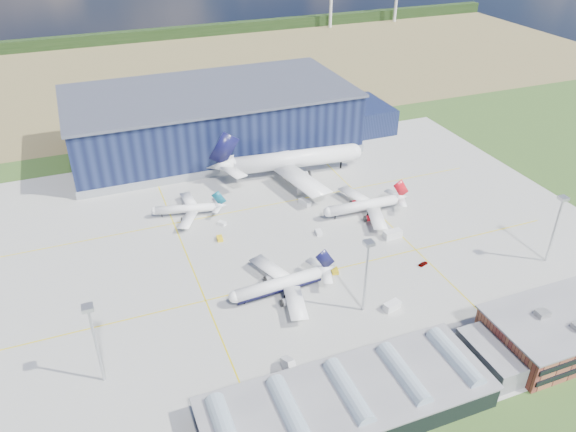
% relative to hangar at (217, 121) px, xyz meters
% --- Properties ---
extents(ground, '(600.00, 600.00, 0.00)m').
position_rel_hangar_xyz_m(ground, '(-2.81, -94.80, -11.62)').
color(ground, '#304E1D').
rests_on(ground, ground).
extents(apron, '(220.00, 160.00, 0.08)m').
position_rel_hangar_xyz_m(apron, '(-2.81, -84.80, -11.59)').
color(apron, gray).
rests_on(apron, ground).
extents(farmland, '(600.00, 220.00, 0.01)m').
position_rel_hangar_xyz_m(farmland, '(-2.81, 125.20, -11.62)').
color(farmland, olive).
rests_on(farmland, ground).
extents(treeline, '(600.00, 8.00, 8.00)m').
position_rel_hangar_xyz_m(treeline, '(-2.81, 205.20, -7.62)').
color(treeline, black).
rests_on(treeline, ground).
extents(hangar, '(145.00, 62.00, 26.10)m').
position_rel_hangar_xyz_m(hangar, '(0.00, 0.00, 0.00)').
color(hangar, black).
rests_on(hangar, ground).
extents(ops_building, '(46.00, 23.00, 10.90)m').
position_rel_hangar_xyz_m(ops_building, '(52.20, -154.81, -6.82)').
color(ops_building, maroon).
rests_on(ops_building, ground).
extents(glass_concourse, '(78.00, 23.00, 8.60)m').
position_rel_hangar_xyz_m(glass_concourse, '(-9.26, -154.80, -7.93)').
color(glass_concourse, black).
rests_on(glass_concourse, ground).
extents(light_mast_west, '(2.60, 2.60, 23.00)m').
position_rel_hangar_xyz_m(light_mast_west, '(-62.81, -124.80, 3.82)').
color(light_mast_west, '#BABCC1').
rests_on(light_mast_west, ground).
extents(light_mast_center, '(2.60, 2.60, 23.00)m').
position_rel_hangar_xyz_m(light_mast_center, '(7.19, -124.80, 3.82)').
color(light_mast_center, '#BABCC1').
rests_on(light_mast_center, ground).
extents(light_mast_east, '(2.60, 2.60, 23.00)m').
position_rel_hangar_xyz_m(light_mast_east, '(72.19, -124.80, 3.82)').
color(light_mast_east, '#BABCC1').
rests_on(light_mast_east, ground).
extents(airliner_navy, '(36.11, 35.42, 11.12)m').
position_rel_hangar_xyz_m(airliner_navy, '(-12.26, -109.63, -6.06)').
color(airliner_navy, white).
rests_on(airliner_navy, ground).
extents(airliner_red, '(35.14, 34.43, 11.06)m').
position_rel_hangar_xyz_m(airliner_red, '(31.67, -78.20, -6.08)').
color(airliner_red, white).
rests_on(airliner_red, ground).
extents(airliner_widebody, '(70.12, 68.86, 20.99)m').
position_rel_hangar_xyz_m(airliner_widebody, '(20.87, -39.80, -1.12)').
color(airliner_widebody, white).
rests_on(airliner_widebody, ground).
extents(airliner_regional, '(32.89, 32.45, 8.92)m').
position_rel_hangar_xyz_m(airliner_regional, '(-27.47, -56.12, -7.16)').
color(airliner_regional, white).
rests_on(airliner_regional, ground).
extents(gse_tug_b, '(2.56, 3.27, 1.26)m').
position_rel_hangar_xyz_m(gse_tug_b, '(7.38, -106.23, -10.99)').
color(gse_tug_b, yellow).
rests_on(gse_tug_b, ground).
extents(gse_van_a, '(6.33, 3.01, 2.71)m').
position_rel_hangar_xyz_m(gse_van_a, '(33.83, -95.60, -10.26)').
color(gse_van_a, silver).
rests_on(gse_van_a, ground).
extents(gse_cart_a, '(2.42, 3.28, 1.31)m').
position_rel_hangar_xyz_m(gse_cart_a, '(11.68, -84.58, -10.96)').
color(gse_cart_a, silver).
rests_on(gse_cart_a, ground).
extents(gse_van_b, '(3.72, 5.17, 2.16)m').
position_rel_hangar_xyz_m(gse_van_b, '(14.98, -64.60, -10.54)').
color(gse_van_b, silver).
rests_on(gse_van_b, ground).
extents(gse_tug_c, '(2.09, 3.07, 1.28)m').
position_rel_hangar_xyz_m(gse_tug_c, '(-20.55, -75.85, -10.98)').
color(gse_tug_c, yellow).
rests_on(gse_tug_c, ground).
extents(gse_cart_b, '(3.24, 3.36, 1.22)m').
position_rel_hangar_xyz_m(gse_cart_b, '(-17.27, -66.72, -11.01)').
color(gse_cart_b, silver).
rests_on(gse_cart_b, ground).
extents(gse_van_c, '(5.35, 3.51, 2.36)m').
position_rel_hangar_xyz_m(gse_van_c, '(14.86, -127.45, -10.44)').
color(gse_van_c, silver).
rests_on(gse_van_c, ground).
extents(airstair, '(2.43, 5.03, 3.11)m').
position_rel_hangar_xyz_m(airstair, '(-20.64, -138.68, -10.06)').
color(airstair, silver).
rests_on(airstair, ground).
extents(car_a, '(3.60, 2.27, 1.14)m').
position_rel_hangar_xyz_m(car_a, '(34.73, -112.78, -11.05)').
color(car_a, '#99999E').
rests_on(car_a, ground).
extents(car_b, '(4.10, 2.27, 1.28)m').
position_rel_hangar_xyz_m(car_b, '(48.87, -142.80, -10.98)').
color(car_b, '#99999E').
rests_on(car_b, ground).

